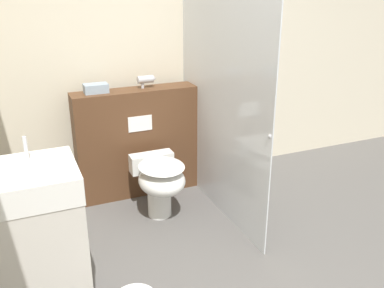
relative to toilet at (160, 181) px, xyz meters
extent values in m
cube|color=beige|center=(0.16, 0.79, 0.91)|extent=(8.00, 0.06, 2.50)
cube|color=#51331E|center=(-0.03, 0.54, 0.17)|extent=(1.15, 0.25, 1.02)
cube|color=white|center=(-0.03, 0.41, 0.39)|extent=(0.22, 0.01, 0.14)
cube|color=silver|center=(0.54, -0.04, 0.64)|extent=(0.01, 1.60, 1.97)
sphere|color=#B2B2B7|center=(0.54, -0.81, 0.60)|extent=(0.04, 0.04, 0.04)
cylinder|color=white|center=(0.00, 0.03, -0.17)|extent=(0.21, 0.21, 0.35)
ellipsoid|color=white|center=(0.00, -0.05, 0.03)|extent=(0.39, 0.45, 0.24)
ellipsoid|color=white|center=(0.00, -0.05, 0.16)|extent=(0.38, 0.45, 0.02)
cube|color=white|center=(0.00, 0.22, 0.09)|extent=(0.38, 0.13, 0.16)
cube|color=beige|center=(-1.02, -0.77, 0.06)|extent=(0.50, 0.51, 0.81)
cube|color=white|center=(-1.02, -0.77, 0.54)|extent=(0.51, 0.52, 0.16)
cylinder|color=silver|center=(-1.02, -0.63, 0.69)|extent=(0.02, 0.02, 0.14)
cylinder|color=#B7B7BC|center=(0.08, 0.55, 0.76)|extent=(0.14, 0.07, 0.07)
cone|color=#B7B7BC|center=(0.16, 0.55, 0.76)|extent=(0.03, 0.06, 0.06)
cylinder|color=#B7B7BC|center=(0.05, 0.55, 0.71)|extent=(0.03, 0.03, 0.07)
cube|color=#8C9EAD|center=(-0.38, 0.55, 0.72)|extent=(0.21, 0.13, 0.08)
camera|label=1|loc=(-1.04, -3.12, 1.61)|focal=40.00mm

